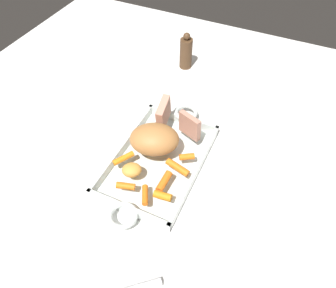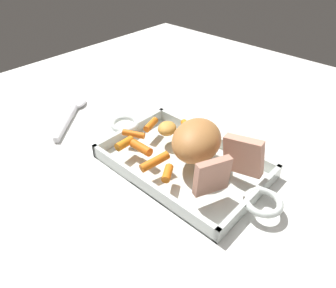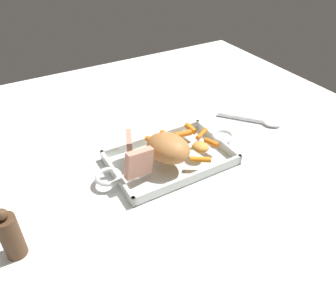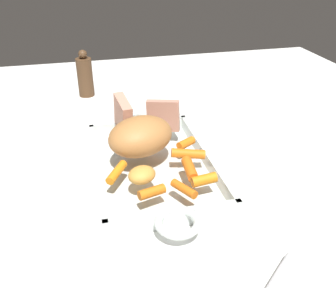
% 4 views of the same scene
% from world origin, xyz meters
% --- Properties ---
extents(ground_plane, '(1.63, 1.63, 0.00)m').
position_xyz_m(ground_plane, '(0.00, 0.00, 0.00)').
color(ground_plane, white).
extents(roasting_dish, '(0.46, 0.23, 0.03)m').
position_xyz_m(roasting_dish, '(0.00, 0.00, 0.01)').
color(roasting_dish, silver).
rests_on(roasting_dish, ground_plane).
extents(pork_roast, '(0.14, 0.16, 0.08)m').
position_xyz_m(pork_roast, '(0.02, 0.02, 0.07)').
color(pork_roast, '#B5763F').
rests_on(pork_roast, roasting_dish).
extents(roast_slice_outer, '(0.04, 0.07, 0.07)m').
position_xyz_m(roast_slice_outer, '(0.11, -0.05, 0.07)').
color(roast_slice_outer, tan).
rests_on(roast_slice_outer, roasting_dish).
extents(roast_slice_thin, '(0.09, 0.03, 0.09)m').
position_xyz_m(roast_slice_thin, '(0.12, 0.04, 0.07)').
color(roast_slice_thin, tan).
rests_on(roast_slice_thin, roasting_dish).
extents(baby_carrot_center_left, '(0.03, 0.07, 0.02)m').
position_xyz_m(baby_carrot_center_left, '(-0.02, -0.07, 0.04)').
color(baby_carrot_center_left, orange).
rests_on(baby_carrot_center_left, roasting_dish).
extents(baby_carrot_northeast, '(0.02, 0.05, 0.02)m').
position_xyz_m(baby_carrot_northeast, '(-0.12, -0.07, 0.04)').
color(baby_carrot_northeast, orange).
rests_on(baby_carrot_northeast, roasting_dish).
extents(baby_carrot_long, '(0.03, 0.05, 0.02)m').
position_xyz_m(baby_carrot_long, '(-0.13, 0.03, 0.04)').
color(baby_carrot_long, orange).
rests_on(baby_carrot_long, roasting_dish).
extents(baby_carrot_southeast, '(0.06, 0.05, 0.02)m').
position_xyz_m(baby_carrot_southeast, '(-0.05, 0.08, 0.04)').
color(baby_carrot_southeast, orange).
rests_on(baby_carrot_southeast, roasting_dish).
extents(baby_carrot_northwest, '(0.04, 0.04, 0.02)m').
position_xyz_m(baby_carrot_northwest, '(0.02, -0.07, 0.04)').
color(baby_carrot_northwest, orange).
rests_on(baby_carrot_northwest, roasting_dish).
extents(baby_carrot_center_right, '(0.05, 0.04, 0.02)m').
position_xyz_m(baby_carrot_center_right, '(-0.13, -0.03, 0.04)').
color(baby_carrot_center_right, orange).
rests_on(baby_carrot_center_right, roasting_dish).
extents(baby_carrot_southwest, '(0.06, 0.02, 0.02)m').
position_xyz_m(baby_carrot_southwest, '(-0.08, -0.05, 0.04)').
color(baby_carrot_southwest, orange).
rests_on(baby_carrot_southwest, roasting_dish).
extents(potato_halved, '(0.06, 0.07, 0.03)m').
position_xyz_m(potato_halved, '(-0.08, 0.04, 0.05)').
color(potato_halved, gold).
rests_on(potato_halved, roasting_dish).
extents(pepper_mill, '(0.04, 0.04, 0.14)m').
position_xyz_m(pepper_mill, '(0.45, 0.11, 0.06)').
color(pepper_mill, '#4C331E').
rests_on(pepper_mill, ground_plane).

